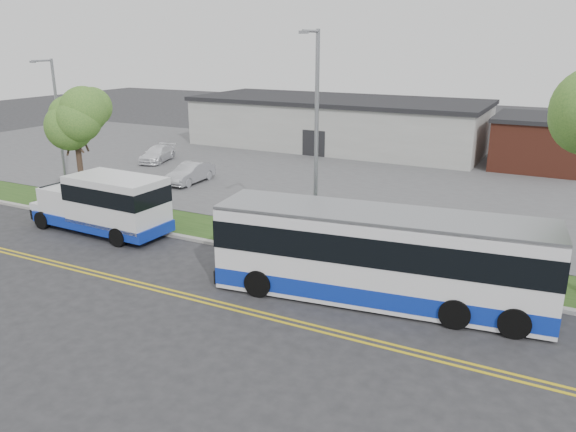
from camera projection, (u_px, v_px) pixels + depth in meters
The scene contains 18 objects.
ground at pixel (226, 257), 24.74m from camera, with size 140.00×140.00×0.00m, color #28282B.
lane_line_north at pixel (171, 290), 21.48m from camera, with size 70.00×0.12×0.01m, color gold.
lane_line_south at pixel (166, 293), 21.23m from camera, with size 70.00×0.12×0.01m, color gold.
curb at pixel (240, 248), 25.65m from camera, with size 80.00×0.30×0.15m, color #9E9B93.
verge at pixel (259, 237), 27.18m from camera, with size 80.00×3.30×0.10m, color #224416.
parking_lot at pixel (361, 177), 39.13m from camera, with size 80.00×25.00×0.10m, color #4C4C4F.
commercial_building at pixel (338, 123), 49.60m from camera, with size 25.40×10.40×4.35m.
brick_wing at pixel (538, 142), 41.57m from camera, with size 6.30×7.30×3.90m.
tree_west at pixel (74, 116), 31.20m from camera, with size 4.40×4.40×6.91m.
streetlight_near at pixel (316, 135), 24.17m from camera, with size 0.35×1.53×9.50m.
streetlight_far at pixel (57, 119), 35.03m from camera, with size 0.35×1.53×8.00m.
shuttle_bus at pixel (106, 202), 27.42m from camera, with size 7.78×2.82×2.95m.
transit_bus at pixel (379, 256), 20.26m from camera, with size 12.29×4.24×3.34m.
pedestrian at pixel (244, 209), 28.52m from camera, with size 0.62×0.41×1.71m, color black.
parked_car_a at pixel (190, 173), 37.12m from camera, with size 1.40×4.02×1.32m, color #ADAEB4.
parked_car_b at pixel (157, 154), 43.77m from camera, with size 1.66×4.09×1.19m, color white.
grocery_bag_left at pixel (237, 222), 28.64m from camera, with size 0.32×0.32×0.32m, color white.
grocery_bag_right at pixel (252, 221), 28.80m from camera, with size 0.32×0.32×0.32m, color white.
Camera 1 is at (13.04, -19.22, 9.13)m, focal length 35.00 mm.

